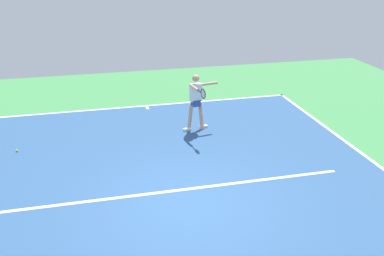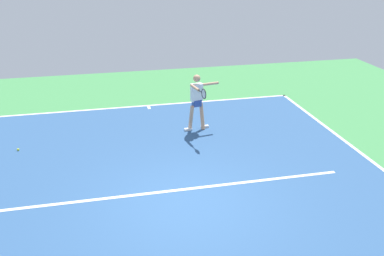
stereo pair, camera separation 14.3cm
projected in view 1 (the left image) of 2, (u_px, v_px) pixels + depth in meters
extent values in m
plane|color=#428E4C|center=(187.00, 203.00, 9.28)|extent=(22.12, 22.12, 0.00)
cube|color=#2D5484|center=(187.00, 203.00, 9.28)|extent=(10.34, 12.89, 0.00)
cube|color=white|center=(146.00, 106.00, 15.01)|extent=(10.34, 0.10, 0.01)
cube|color=white|center=(181.00, 190.00, 9.79)|extent=(7.76, 0.10, 0.01)
cube|color=white|center=(147.00, 108.00, 14.83)|extent=(0.10, 0.30, 0.01)
cylinder|color=tan|center=(201.00, 116.00, 13.00)|extent=(0.16, 0.31, 0.82)
cube|color=white|center=(204.00, 127.00, 13.18)|extent=(0.25, 0.14, 0.07)
cylinder|color=tan|center=(190.00, 118.00, 12.87)|extent=(0.16, 0.31, 0.82)
cube|color=white|center=(187.00, 129.00, 12.97)|extent=(0.25, 0.14, 0.07)
cube|color=#2D4799|center=(196.00, 103.00, 12.76)|extent=(0.28, 0.24, 0.20)
cube|color=white|center=(196.00, 92.00, 12.63)|extent=(0.37, 0.24, 0.53)
sphere|color=tan|center=(196.00, 78.00, 12.47)|extent=(0.21, 0.21, 0.21)
cylinder|color=tan|center=(209.00, 84.00, 12.71)|extent=(0.53, 0.17, 0.08)
cylinder|color=tan|center=(194.00, 88.00, 12.25)|extent=(0.17, 0.53, 0.08)
cylinder|color=black|center=(199.00, 91.00, 11.94)|extent=(0.07, 0.22, 0.03)
torus|color=black|center=(203.00, 94.00, 11.73)|extent=(0.08, 0.29, 0.29)
cylinder|color=silver|center=(203.00, 94.00, 11.73)|extent=(0.05, 0.25, 0.25)
sphere|color=#CCE033|center=(17.00, 151.00, 11.61)|extent=(0.07, 0.07, 0.07)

